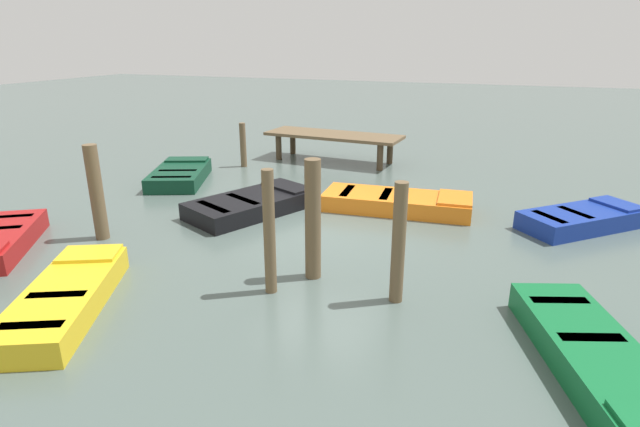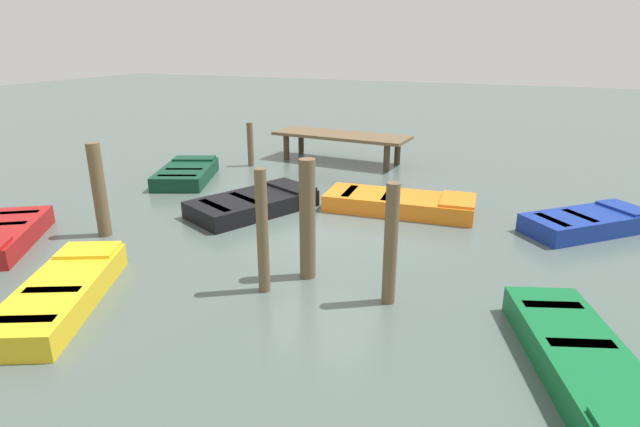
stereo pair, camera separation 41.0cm
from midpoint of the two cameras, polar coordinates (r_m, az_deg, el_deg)
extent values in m
plane|color=#4C5B56|center=(11.25, 1.04, -1.69)|extent=(80.00, 80.00, 0.00)
cube|color=brown|center=(17.27, 3.07, 8.77)|extent=(4.69, 1.85, 0.10)
cylinder|color=#473927|center=(17.21, 9.39, 6.89)|extent=(0.20, 0.20, 0.85)
cylinder|color=#473927|center=(16.23, 8.23, 6.22)|extent=(0.20, 0.20, 0.85)
cylinder|color=#473927|center=(18.62, -1.50, 8.06)|extent=(0.20, 0.20, 0.85)
cylinder|color=#473927|center=(17.72, -3.14, 7.47)|extent=(0.20, 0.20, 0.85)
cube|color=black|center=(12.34, -6.62, 1.07)|extent=(2.62, 3.35, 0.40)
cube|color=gray|center=(12.30, -6.64, 1.69)|extent=(2.14, 2.81, 0.04)
cube|color=black|center=(12.96, -2.45, 3.13)|extent=(1.49, 1.17, 0.06)
cube|color=#776E5D|center=(12.17, -7.51, 1.66)|extent=(1.13, 0.67, 0.04)
cube|color=#776E5D|center=(11.74, -10.81, 0.83)|extent=(1.13, 0.67, 0.04)
cube|color=gold|center=(8.93, -25.96, -8.14)|extent=(2.30, 3.26, 0.40)
cube|color=#4C3319|center=(8.87, -26.09, -7.33)|extent=(1.89, 2.74, 0.04)
cube|color=gold|center=(9.85, -23.54, -3.80)|extent=(1.17, 1.03, 0.06)
cube|color=#42301E|center=(8.66, -26.70, -7.77)|extent=(0.85, 0.54, 0.04)
cube|color=#42301E|center=(7.99, -29.08, -10.45)|extent=(0.85, 0.54, 0.04)
cube|color=#0F602D|center=(7.29, 29.39, -15.05)|extent=(2.14, 3.67, 0.40)
cube|color=orange|center=(7.22, 29.58, -14.12)|extent=(1.75, 3.10, 0.04)
cube|color=#B06E1E|center=(7.40, 28.77, -12.79)|extent=(0.84, 0.46, 0.04)
cube|color=#B06E1E|center=(8.16, 26.01, -9.31)|extent=(0.84, 0.46, 0.04)
cube|color=orange|center=(12.49, 9.79, 1.14)|extent=(3.63, 1.58, 0.40)
cube|color=black|center=(12.45, 9.82, 1.75)|extent=(3.08, 1.25, 0.04)
cube|color=orange|center=(12.31, 16.19, 1.50)|extent=(0.86, 1.25, 0.06)
cube|color=black|center=(12.48, 8.63, 2.05)|extent=(0.27, 1.05, 0.04)
cube|color=black|center=(12.67, 4.29, 2.47)|extent=(0.27, 1.05, 0.04)
cube|color=navy|center=(12.52, 28.55, -0.94)|extent=(2.80, 2.71, 0.40)
cube|color=silver|center=(12.48, 28.65, -0.34)|extent=(2.32, 2.25, 0.04)
cube|color=navy|center=(13.27, 31.81, 0.58)|extent=(1.14, 1.17, 0.06)
cube|color=#A4A49F|center=(12.32, 28.04, -0.28)|extent=(0.75, 0.79, 0.04)
cube|color=#A4A49F|center=(11.78, 25.56, -0.71)|extent=(0.75, 0.79, 0.04)
cube|color=#0C3823|center=(15.48, -14.06, 4.35)|extent=(2.29, 3.00, 0.40)
cube|color=maroon|center=(15.45, -14.10, 4.85)|extent=(1.86, 2.51, 0.04)
cube|color=#0C3823|center=(16.41, -13.25, 6.06)|extent=(1.38, 1.01, 0.06)
cube|color=maroon|center=(15.25, -14.30, 4.81)|extent=(1.08, 0.59, 0.04)
cube|color=maroon|center=(14.56, -15.00, 4.08)|extent=(1.08, 0.59, 0.04)
cube|color=black|center=(12.84, -30.71, 0.00)|extent=(1.09, 0.79, 0.04)
cylinder|color=brown|center=(11.43, -22.66, 2.41)|extent=(0.28, 0.28, 2.00)
cylinder|color=brown|center=(7.92, 9.42, -3.49)|extent=(0.21, 0.21, 1.98)
cylinder|color=brown|center=(8.64, -0.06, -0.74)|extent=(0.28, 0.28, 2.13)
cylinder|color=brown|center=(8.18, -5.07, -2.10)|extent=(0.19, 0.19, 2.09)
cylinder|color=brown|center=(16.80, -7.14, 7.71)|extent=(0.20, 0.20, 1.43)
camera|label=1|loc=(0.20, -88.95, 0.37)|focal=28.46mm
camera|label=2|loc=(0.20, 91.05, -0.37)|focal=28.46mm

